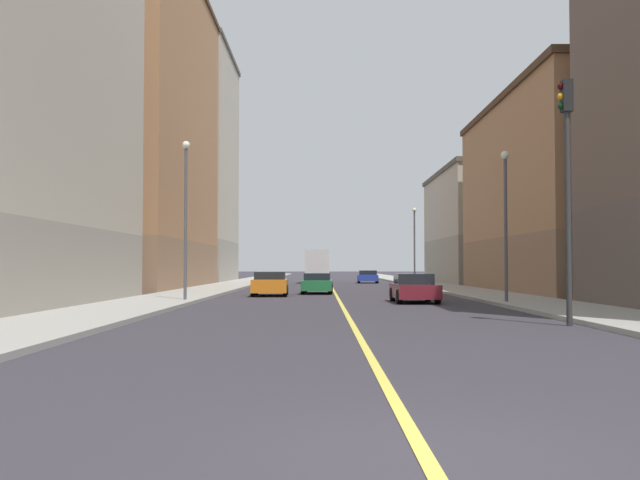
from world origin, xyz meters
TOP-DOWN VIEW (x-y plane):
  - ground_plane at (0.00, 0.00)m, footprint 400.00×400.00m
  - sidewalk_left at (8.30, 49.00)m, footprint 3.80×168.00m
  - sidewalk_right at (-8.30, 49.00)m, footprint 3.80×168.00m
  - lane_center_stripe at (0.00, 49.00)m, footprint 0.16×154.00m
  - building_left_mid at (14.54, 38.04)m, footprint 9.00×22.03m
  - building_left_far at (14.54, 60.14)m, footprint 9.00×18.98m
  - building_right_midblock at (-14.54, 46.19)m, footprint 9.00×23.94m
  - building_right_distant at (-14.54, 66.96)m, footprint 9.00×15.93m
  - traffic_light_left_near at (5.98, 13.47)m, footprint 0.40×0.32m
  - street_lamp_left_near at (7.00, 23.97)m, footprint 0.36×0.36m
  - street_lamp_right_near at (-7.00, 25.83)m, footprint 0.36×0.36m
  - street_lamp_left_far at (7.00, 53.28)m, footprint 0.36×0.36m
  - car_maroon at (3.35, 26.05)m, footprint 1.94×4.08m
  - car_green at (-1.07, 36.50)m, footprint 1.91×4.44m
  - car_blue at (3.70, 62.49)m, footprint 2.09×4.03m
  - car_orange at (-3.68, 33.25)m, footprint 2.03×4.20m
  - box_truck at (-1.19, 61.91)m, footprint 2.31×7.36m

SIDE VIEW (x-z plane):
  - ground_plane at x=0.00m, z-range 0.00..0.00m
  - lane_center_stripe at x=0.00m, z-range 0.00..0.01m
  - sidewalk_left at x=8.30m, z-range 0.00..0.15m
  - sidewalk_right at x=-8.30m, z-range 0.00..0.15m
  - car_green at x=-1.07m, z-range -0.01..1.21m
  - car_blue at x=3.70m, z-range 0.00..1.22m
  - car_maroon at x=3.35m, z-range -0.02..1.29m
  - car_orange at x=-3.68m, z-range 0.00..1.34m
  - box_truck at x=-1.19m, z-range 0.09..3.22m
  - street_lamp_left_far at x=7.00m, z-range 0.88..7.26m
  - street_lamp_left_near at x=7.00m, z-range 0.88..7.31m
  - traffic_light_left_near at x=5.98m, z-range 0.95..7.82m
  - street_lamp_right_near at x=-7.00m, z-range 0.91..8.08m
  - building_left_far at x=14.54m, z-range 0.01..10.49m
  - building_left_mid at x=14.54m, z-range 0.01..12.17m
  - building_right_midblock at x=-14.54m, z-range 0.01..23.46m
  - building_right_distant at x=-14.54m, z-range 0.01..23.79m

